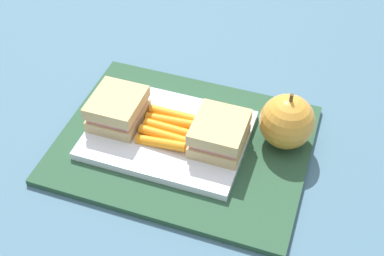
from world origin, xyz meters
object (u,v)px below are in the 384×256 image
(food_tray, at_px, (168,135))
(sandwich_half_left, at_px, (117,109))
(sandwich_half_right, at_px, (219,134))
(carrot_sticks_bundle, at_px, (168,128))
(apple, at_px, (287,122))

(food_tray, bearing_deg, sandwich_half_left, 180.00)
(food_tray, relative_size, sandwich_half_right, 2.88)
(sandwich_half_left, relative_size, carrot_sticks_bundle, 1.01)
(sandwich_half_left, xyz_separation_m, carrot_sticks_bundle, (0.08, 0.00, -0.02))
(food_tray, height_order, sandwich_half_right, sandwich_half_right)
(food_tray, distance_m, carrot_sticks_bundle, 0.01)
(apple, bearing_deg, carrot_sticks_bundle, -163.40)
(food_tray, distance_m, sandwich_half_left, 0.08)
(sandwich_half_left, height_order, apple, apple)
(sandwich_half_left, bearing_deg, sandwich_half_right, 0.00)
(food_tray, xyz_separation_m, carrot_sticks_bundle, (0.00, 0.00, 0.01))
(carrot_sticks_bundle, bearing_deg, apple, 16.60)
(sandwich_half_left, relative_size, apple, 0.89)
(carrot_sticks_bundle, bearing_deg, food_tray, -128.13)
(sandwich_half_right, height_order, apple, apple)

